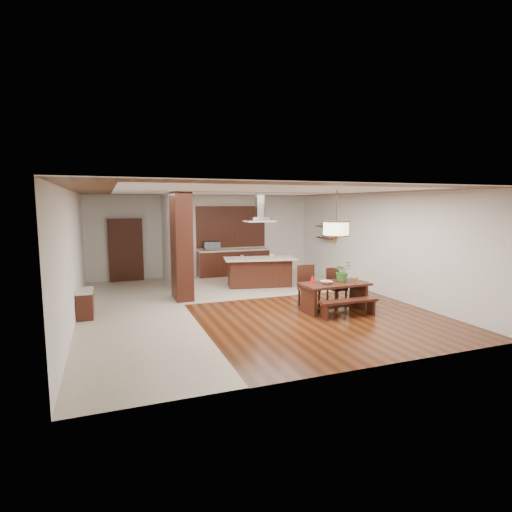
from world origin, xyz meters
name	(u,v)px	position (x,y,z in m)	size (l,w,h in m)	color
room_shell	(245,225)	(0.00, 0.00, 2.06)	(9.00, 9.04, 2.92)	#361809
tile_hallway	(135,314)	(-2.75, 0.00, 0.01)	(2.50, 9.00, 0.01)	#BDB19D
tile_kitchen	(256,283)	(1.25, 2.50, 0.01)	(5.50, 4.00, 0.01)	#BDB19D
soffit_band	(245,192)	(0.00, 0.00, 2.88)	(8.00, 9.00, 0.02)	#402210
partition_pier	(181,246)	(-1.40, 1.20, 1.45)	(0.45, 1.00, 2.90)	black
partition_stub	(170,240)	(-1.40, 3.30, 1.45)	(0.18, 2.40, 2.90)	silver
hallway_console	(85,304)	(-3.81, 0.20, 0.32)	(0.37, 0.88, 0.63)	black
hallway_doorway	(126,250)	(-2.70, 4.40, 1.05)	(1.10, 0.20, 2.10)	black
rear_counter	(233,262)	(1.00, 4.20, 0.48)	(2.60, 0.62, 0.95)	black
kitchen_window	(231,227)	(1.00, 4.46, 1.75)	(2.60, 0.08, 1.50)	#9E652F
shelf_lower	(325,238)	(3.87, 2.60, 1.40)	(0.26, 0.90, 0.04)	black
shelf_upper	(326,227)	(3.87, 2.60, 1.80)	(0.26, 0.90, 0.04)	black
dining_table	(334,290)	(1.84, -1.32, 0.50)	(1.67, 0.87, 0.69)	black
dining_bench	(349,308)	(1.86, -1.91, 0.20)	(1.42, 0.31, 0.40)	black
dining_chair_left	(309,287)	(1.41, -0.83, 0.52)	(0.46, 0.46, 1.05)	black
dining_chair_right	(337,286)	(2.23, -0.80, 0.47)	(0.41, 0.41, 0.93)	black
pendant_lantern	(336,218)	(1.84, -1.32, 2.25)	(0.64, 0.64, 1.31)	#FFF8C3
foliage_plant	(342,271)	(2.10, -1.23, 0.94)	(0.46, 0.40, 0.51)	#397627
fruit_bowl	(326,282)	(1.60, -1.34, 0.72)	(0.27, 0.27, 0.07)	beige
napkin_cone	(312,279)	(1.28, -1.22, 0.79)	(0.14, 0.14, 0.22)	#B30C16
gold_ornament	(357,280)	(2.41, -1.41, 0.74)	(0.08, 0.08, 0.11)	gold
kitchen_island	(260,272)	(1.16, 1.98, 0.47)	(2.36, 1.38, 0.92)	black
range_hood	(260,208)	(1.16, 1.98, 2.46)	(0.90, 0.55, 0.87)	silver
island_cup	(272,256)	(1.54, 1.88, 0.97)	(0.13, 0.13, 0.10)	white
microwave	(212,246)	(0.21, 4.22, 1.10)	(0.55, 0.37, 0.30)	#BBBEC2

